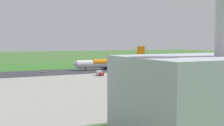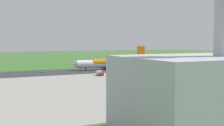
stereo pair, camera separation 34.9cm
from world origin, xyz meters
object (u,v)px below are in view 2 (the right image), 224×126
airliner_parked_mid (168,74)px  service_truck_fuel (100,73)px  service_car_followme (43,71)px  traffic_cone_orange (73,66)px  service_truck_baggage (181,64)px  no_stopping_sign (79,64)px  service_car_ops (169,71)px  airliner_main (113,63)px

airliner_parked_mid → service_truck_fuel: (20.95, -33.70, -1.85)m
service_car_followme → service_truck_fuel: bearing=131.5°
service_car_followme → traffic_cone_orange: service_car_followme is taller
airliner_parked_mid → service_car_followme: (46.18, -62.25, -2.41)m
service_truck_fuel → airliner_parked_mid: bearing=121.9°
airliner_parked_mid → service_truck_baggage: 92.78m
service_truck_baggage → no_stopping_sign: bearing=-22.0°
service_truck_baggage → service_car_ops: 54.10m
service_truck_baggage → service_car_followme: 109.83m
service_truck_fuel → service_truck_baggage: bearing=-158.1°
service_car_ops → traffic_cone_orange: service_car_ops is taller
service_truck_baggage → service_car_ops: bearing=43.2°
traffic_cone_orange → service_car_ops: bearing=119.3°
service_car_ops → no_stopping_sign: (35.42, -67.21, 0.55)m
no_stopping_sign → traffic_cone_orange: 4.94m
airliner_main → airliner_parked_mid: (0.06, 61.12, -1.10)m
service_truck_baggage → service_car_followme: size_ratio=1.34×
service_truck_baggage → service_truck_fuel: bearing=21.9°
service_truck_fuel → service_car_ops: bearing=176.0°
airliner_main → service_car_followme: bearing=-1.4°
service_truck_fuel → traffic_cone_orange: service_truck_fuel is taller
service_car_followme → no_stopping_sign: no_stopping_sign is taller
airliner_main → no_stopping_sign: (11.38, -36.66, -2.96)m
traffic_cone_orange → airliner_main: bearing=111.2°
airliner_main → airliner_parked_mid: bearing=89.9°
airliner_main → no_stopping_sign: bearing=-72.8°
service_car_followme → no_stopping_sign: (-34.86, -35.53, 0.55)m
airliner_main → service_car_followme: (46.24, -1.13, -3.51)m
service_truck_fuel → traffic_cone_orange: (-5.71, -66.87, -1.13)m
no_stopping_sign → traffic_cone_orange: bearing=-35.4°
service_truck_baggage → no_stopping_sign: service_truck_baggage is taller
airliner_main → traffic_cone_orange: bearing=-68.8°
airliner_main → service_car_ops: (-24.03, 30.55, -3.51)m
airliner_main → traffic_cone_orange: airliner_main is taller
airliner_parked_mid → service_car_ops: airliner_parked_mid is taller
service_truck_baggage → traffic_cone_orange: (78.76, -32.96, -1.13)m
no_stopping_sign → service_truck_fuel: bearing=81.5°
service_truck_baggage → service_truck_fuel: size_ratio=1.01×
service_truck_baggage → traffic_cone_orange: size_ratio=10.80×
service_car_ops → service_truck_baggage: bearing=-136.8°
airliner_main → service_car_ops: size_ratio=12.35×
airliner_parked_mid → traffic_cone_orange: 101.76m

